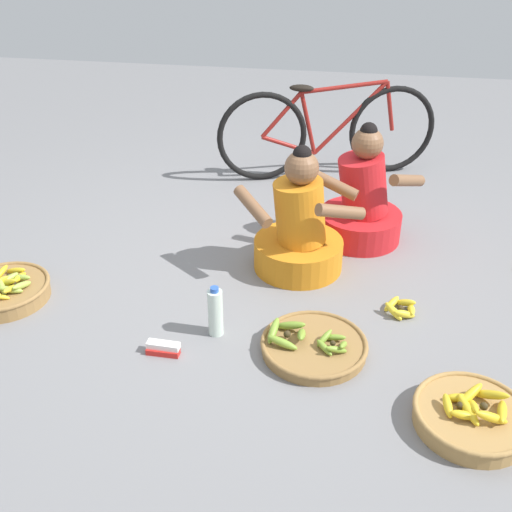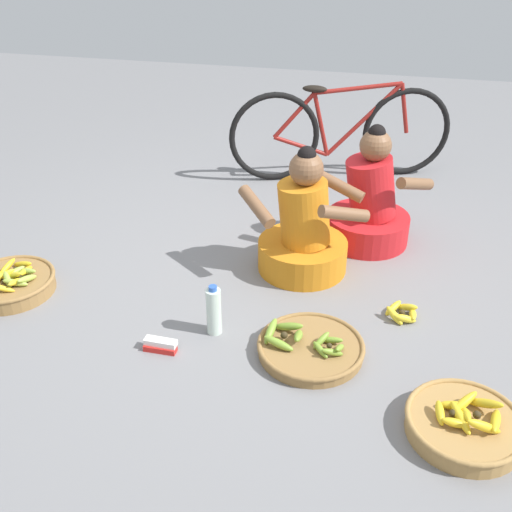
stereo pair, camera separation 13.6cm
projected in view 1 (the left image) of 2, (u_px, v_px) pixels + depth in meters
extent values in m
plane|color=slate|center=(262.00, 292.00, 3.39)|extent=(10.00, 10.00, 0.00)
cylinder|color=orange|center=(298.00, 254.00, 3.57)|extent=(0.52, 0.52, 0.18)
cylinder|color=orange|center=(300.00, 212.00, 3.43)|extent=(0.35, 0.32, 0.39)
sphere|color=brown|center=(302.00, 168.00, 3.29)|extent=(0.19, 0.19, 0.19)
sphere|color=black|center=(302.00, 155.00, 3.25)|extent=(0.10, 0.10, 0.10)
cylinder|color=brown|center=(253.00, 206.00, 3.33)|extent=(0.26, 0.27, 0.16)
cylinder|color=brown|center=(341.00, 212.00, 3.27)|extent=(0.29, 0.24, 0.16)
cylinder|color=red|center=(359.00, 225.00, 3.88)|extent=(0.52, 0.52, 0.18)
cylinder|color=red|center=(363.00, 186.00, 3.74)|extent=(0.41, 0.37, 0.41)
sphere|color=brown|center=(368.00, 143.00, 3.60)|extent=(0.19, 0.19, 0.19)
sphere|color=black|center=(369.00, 131.00, 3.56)|extent=(0.10, 0.10, 0.10)
cylinder|color=brown|center=(334.00, 185.00, 3.57)|extent=(0.31, 0.15, 0.16)
cylinder|color=brown|center=(407.00, 180.00, 3.62)|extent=(0.24, 0.29, 0.16)
torus|color=black|center=(262.00, 137.00, 4.56)|extent=(0.66, 0.27, 0.68)
torus|color=black|center=(392.00, 130.00, 4.70)|extent=(0.66, 0.27, 0.68)
cylinder|color=maroon|center=(350.00, 118.00, 4.59)|extent=(0.53, 0.21, 0.55)
cylinder|color=maroon|center=(308.00, 124.00, 4.56)|extent=(0.15, 0.08, 0.49)
cylinder|color=maroon|center=(345.00, 87.00, 4.46)|extent=(0.63, 0.25, 0.08)
cylinder|color=maroon|center=(289.00, 145.00, 4.62)|extent=(0.41, 0.17, 0.18)
cylinder|color=maroon|center=(282.00, 115.00, 4.49)|extent=(0.31, 0.13, 0.35)
cylinder|color=maroon|center=(390.00, 106.00, 4.59)|extent=(0.12, 0.07, 0.38)
ellipsoid|color=black|center=(302.00, 88.00, 4.41)|extent=(0.18, 0.08, 0.05)
cylinder|color=olive|center=(314.00, 347.00, 2.93)|extent=(0.51, 0.51, 0.05)
torus|color=olive|center=(314.00, 343.00, 2.92)|extent=(0.52, 0.52, 0.02)
ellipsoid|color=olive|center=(343.00, 345.00, 2.86)|extent=(0.05, 0.12, 0.08)
ellipsoid|color=olive|center=(334.00, 337.00, 2.92)|extent=(0.12, 0.04, 0.05)
ellipsoid|color=olive|center=(324.00, 338.00, 2.91)|extent=(0.09, 0.11, 0.07)
ellipsoid|color=olive|center=(324.00, 348.00, 2.86)|extent=(0.10, 0.11, 0.05)
ellipsoid|color=olive|center=(336.00, 350.00, 2.83)|extent=(0.12, 0.07, 0.07)
sphere|color=#382D19|center=(333.00, 343.00, 2.88)|extent=(0.03, 0.03, 0.03)
ellipsoid|color=olive|center=(302.00, 334.00, 2.92)|extent=(0.05, 0.16, 0.09)
ellipsoid|color=olive|center=(291.00, 325.00, 2.98)|extent=(0.16, 0.06, 0.08)
ellipsoid|color=olive|center=(273.00, 331.00, 2.95)|extent=(0.06, 0.16, 0.09)
ellipsoid|color=olive|center=(282.00, 343.00, 2.87)|extent=(0.16, 0.07, 0.07)
sphere|color=#382D19|center=(287.00, 334.00, 2.93)|extent=(0.04, 0.04, 0.04)
cylinder|color=olive|center=(5.00, 292.00, 3.31)|extent=(0.48, 0.48, 0.08)
torus|color=olive|center=(3.00, 286.00, 3.29)|extent=(0.49, 0.49, 0.02)
ellipsoid|color=#9EB747|center=(22.00, 285.00, 3.24)|extent=(0.07, 0.14, 0.07)
ellipsoid|color=#9EB747|center=(20.00, 278.00, 3.31)|extent=(0.14, 0.05, 0.06)
ellipsoid|color=#9EB747|center=(8.00, 279.00, 3.30)|extent=(0.10, 0.14, 0.06)
ellipsoid|color=#9EB747|center=(2.00, 287.00, 3.23)|extent=(0.12, 0.12, 0.06)
ellipsoid|color=#9EB747|center=(10.00, 290.00, 3.21)|extent=(0.14, 0.07, 0.06)
sphere|color=#382D19|center=(13.00, 283.00, 3.26)|extent=(0.03, 0.03, 0.03)
ellipsoid|color=gold|center=(19.00, 277.00, 3.32)|extent=(0.04, 0.14, 0.06)
ellipsoid|color=gold|center=(16.00, 271.00, 3.37)|extent=(0.14, 0.05, 0.07)
ellipsoid|color=gold|center=(0.00, 274.00, 3.34)|extent=(0.06, 0.14, 0.07)
ellipsoid|color=gold|center=(3.00, 283.00, 3.27)|extent=(0.14, 0.04, 0.05)
sphere|color=#382D19|center=(9.00, 276.00, 3.32)|extent=(0.03, 0.03, 0.03)
ellipsoid|color=yellow|center=(10.00, 289.00, 3.21)|extent=(0.05, 0.15, 0.08)
ellipsoid|color=yellow|center=(7.00, 282.00, 3.26)|extent=(0.15, 0.07, 0.08)
cylinder|color=#A87F47|center=(471.00, 418.00, 2.52)|extent=(0.47, 0.47, 0.08)
torus|color=#A87F47|center=(472.00, 412.00, 2.50)|extent=(0.48, 0.48, 0.02)
ellipsoid|color=gold|center=(502.00, 411.00, 2.46)|extent=(0.07, 0.17, 0.06)
ellipsoid|color=gold|center=(490.00, 395.00, 2.52)|extent=(0.16, 0.11, 0.10)
ellipsoid|color=gold|center=(469.00, 395.00, 2.53)|extent=(0.14, 0.14, 0.08)
ellipsoid|color=gold|center=(468.00, 410.00, 2.47)|extent=(0.10, 0.16, 0.06)
ellipsoid|color=gold|center=(492.00, 417.00, 2.41)|extent=(0.17, 0.08, 0.10)
sphere|color=#382D19|center=(484.00, 406.00, 2.48)|extent=(0.03, 0.03, 0.03)
ellipsoid|color=gold|center=(473.00, 406.00, 2.48)|extent=(0.04, 0.12, 0.07)
ellipsoid|color=gold|center=(459.00, 398.00, 2.53)|extent=(0.12, 0.04, 0.05)
ellipsoid|color=gold|center=(448.00, 406.00, 2.49)|extent=(0.05, 0.12, 0.06)
ellipsoid|color=gold|center=(463.00, 415.00, 2.44)|extent=(0.12, 0.05, 0.06)
sphere|color=#382D19|center=(460.00, 406.00, 2.49)|extent=(0.03, 0.03, 0.03)
ellipsoid|color=yellow|center=(411.00, 309.00, 3.20)|extent=(0.04, 0.13, 0.06)
ellipsoid|color=yellow|center=(405.00, 303.00, 3.24)|extent=(0.13, 0.09, 0.08)
ellipsoid|color=yellow|center=(392.00, 304.00, 3.24)|extent=(0.11, 0.13, 0.07)
ellipsoid|color=yellow|center=(394.00, 311.00, 3.17)|extent=(0.12, 0.11, 0.08)
ellipsoid|color=yellow|center=(404.00, 314.00, 3.15)|extent=(0.13, 0.08, 0.08)
sphere|color=#382D19|center=(400.00, 308.00, 3.20)|extent=(0.03, 0.03, 0.03)
cylinder|color=silver|center=(215.00, 313.00, 3.00)|extent=(0.08, 0.08, 0.25)
cylinder|color=#2D59B7|center=(214.00, 290.00, 2.93)|extent=(0.04, 0.04, 0.02)
cube|color=red|center=(163.00, 352.00, 2.92)|extent=(0.16, 0.05, 0.03)
cube|color=white|center=(163.00, 345.00, 2.91)|extent=(0.16, 0.05, 0.03)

